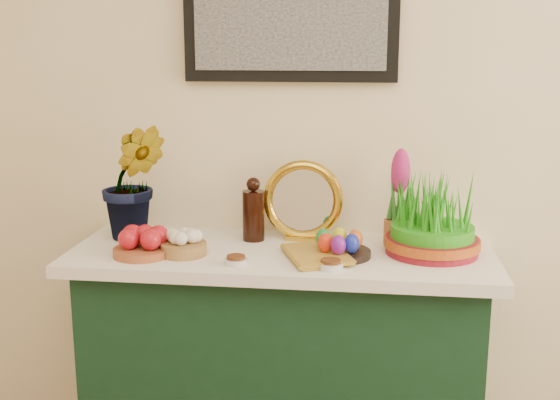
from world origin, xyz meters
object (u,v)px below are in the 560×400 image
(sideboard, at_px, (282,377))
(hyacinth_green, at_px, (133,163))
(mirror, at_px, (303,201))
(book, at_px, (289,256))
(wheatgrass_sabzeh, at_px, (433,220))

(sideboard, bearing_deg, hyacinth_green, 172.02)
(sideboard, distance_m, mirror, 0.62)
(hyacinth_green, bearing_deg, book, -34.85)
(sideboard, xyz_separation_m, mirror, (0.06, 0.14, 0.60))
(hyacinth_green, height_order, book, hyacinth_green)
(mirror, xyz_separation_m, wheatgrass_sabzeh, (0.43, -0.12, -0.02))
(hyacinth_green, height_order, mirror, hyacinth_green)
(hyacinth_green, distance_m, book, 0.65)
(book, bearing_deg, sideboard, 86.70)
(hyacinth_green, distance_m, mirror, 0.60)
(mirror, height_order, book, mirror)
(sideboard, height_order, book, book)
(book, bearing_deg, wheatgrass_sabzeh, -3.52)
(sideboard, distance_m, book, 0.50)
(hyacinth_green, xyz_separation_m, book, (0.57, -0.20, -0.25))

